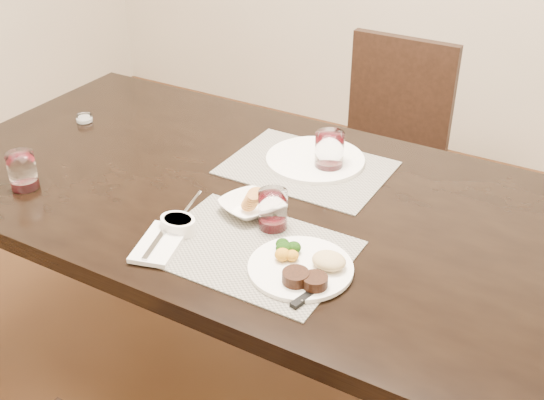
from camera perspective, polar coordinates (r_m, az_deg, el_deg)
The scene contains 15 objects.
ground_plane at distance 2.34m, azimuth -0.36°, elevation -15.51°, with size 4.50×4.50×0.00m, color #452716.
dining_table at distance 1.91m, azimuth -0.42°, elevation -1.64°, with size 2.00×1.00×0.75m.
chair_far at distance 2.73m, azimuth 9.60°, elevation 4.70°, with size 0.42×0.42×0.90m.
placemat_near at distance 1.64m, azimuth -1.71°, elevation -4.20°, with size 0.46×0.34×0.00m, color gray.
placemat_far at distance 2.00m, azimuth 2.95°, elevation 2.71°, with size 0.46×0.34×0.00m, color gray.
dinner_plate at distance 1.56m, azimuth 2.74°, elevation -5.62°, with size 0.24×0.24×0.04m.
napkin_fork at distance 1.67m, azimuth -9.35°, elevation -3.60°, with size 0.14×0.19×0.02m.
steak_knife at distance 1.51m, azimuth 3.36°, elevation -7.60°, with size 0.05×0.21×0.01m.
cracker_bowl at distance 1.77m, azimuth -1.93°, elevation -0.48°, with size 0.18×0.18×0.06m.
sauce_ramekin at distance 1.71m, azimuth -7.85°, elevation -2.00°, with size 0.09×0.14×0.07m.
wine_glass_near at distance 1.70m, azimuth 0.08°, elevation -0.95°, with size 0.07×0.07×0.10m.
far_plate at distance 2.02m, azimuth 3.64°, elevation 3.40°, with size 0.29×0.29×0.01m, color white.
wine_glass_far at distance 1.97m, azimuth 4.81°, elevation 3.91°, with size 0.08×0.08×0.11m.
wine_glass_side at distance 2.00m, azimuth -20.13°, elevation 2.17°, with size 0.08×0.08×0.11m.
salt_cellar at distance 2.36m, azimuth -15.42°, elevation 6.55°, with size 0.05×0.05×0.02m.
Camera 1 is at (0.81, -1.38, 1.70)m, focal length 45.00 mm.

